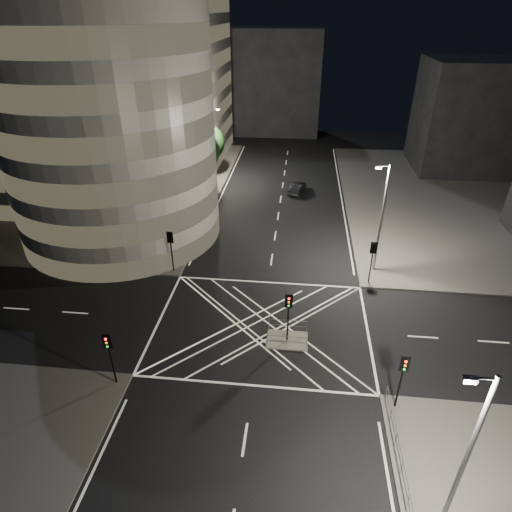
# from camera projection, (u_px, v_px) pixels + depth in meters

# --- Properties ---
(ground) EXTENTS (120.00, 120.00, 0.00)m
(ground) POSITION_uv_depth(u_px,v_px,m) (262.00, 326.00, 32.75)
(ground) COLOR black
(ground) RESTS_ON ground
(sidewalk_far_left) EXTENTS (42.00, 42.00, 0.15)m
(sidewalk_far_left) POSITION_uv_depth(u_px,v_px,m) (70.00, 184.00, 58.57)
(sidewalk_far_left) COLOR #575552
(sidewalk_far_left) RESTS_ON ground
(central_island) EXTENTS (3.00, 2.00, 0.15)m
(central_island) POSITION_uv_depth(u_px,v_px,m) (287.00, 340.00, 31.24)
(central_island) COLOR slate
(central_island) RESTS_ON ground
(office_tower_curved) EXTENTS (30.00, 29.00, 27.20)m
(office_tower_curved) POSITION_uv_depth(u_px,v_px,m) (81.00, 101.00, 44.36)
(office_tower_curved) COLOR #9A9892
(office_tower_curved) RESTS_ON sidewalk_far_left
(office_block_rear) EXTENTS (24.00, 16.00, 22.00)m
(office_block_rear) POSITION_uv_depth(u_px,v_px,m) (145.00, 82.00, 65.19)
(office_block_rear) COLOR #9A9892
(office_block_rear) RESTS_ON sidewalk_far_left
(building_right_far) EXTENTS (14.00, 12.00, 15.00)m
(building_right_far) POSITION_uv_depth(u_px,v_px,m) (471.00, 116.00, 60.79)
(building_right_far) COLOR black
(building_right_far) RESTS_ON sidewalk_far_right
(building_far_end) EXTENTS (18.00, 8.00, 18.00)m
(building_far_end) POSITION_uv_depth(u_px,v_px,m) (271.00, 83.00, 78.34)
(building_far_end) COLOR black
(building_far_end) RESTS_ON ground
(tree_a) EXTENTS (4.48, 4.48, 7.08)m
(tree_a) POSITION_uv_depth(u_px,v_px,m) (157.00, 215.00, 39.10)
(tree_a) COLOR black
(tree_a) RESTS_ON sidewalk_far_left
(tree_b) EXTENTS (4.27, 4.27, 7.17)m
(tree_b) POSITION_uv_depth(u_px,v_px,m) (175.00, 189.00, 44.14)
(tree_b) COLOR black
(tree_b) RESTS_ON sidewalk_far_left
(tree_c) EXTENTS (4.07, 4.07, 7.34)m
(tree_c) POSITION_uv_depth(u_px,v_px,m) (189.00, 168.00, 49.15)
(tree_c) COLOR black
(tree_c) RESTS_ON sidewalk_far_left
(tree_d) EXTENTS (4.99, 4.99, 8.15)m
(tree_d) POSITION_uv_depth(u_px,v_px,m) (200.00, 150.00, 54.15)
(tree_d) COLOR black
(tree_d) RESTS_ON sidewalk_far_left
(tree_e) EXTENTS (4.11, 4.11, 6.94)m
(tree_e) POSITION_uv_depth(u_px,v_px,m) (210.00, 143.00, 59.66)
(tree_e) COLOR black
(tree_e) RESTS_ON sidewalk_far_left
(traffic_signal_fl) EXTENTS (0.55, 0.22, 4.00)m
(traffic_signal_fl) POSITION_uv_depth(u_px,v_px,m) (171.00, 244.00, 37.93)
(traffic_signal_fl) COLOR black
(traffic_signal_fl) RESTS_ON sidewalk_far_left
(traffic_signal_nl) EXTENTS (0.55, 0.22, 4.00)m
(traffic_signal_nl) POSITION_uv_depth(u_px,v_px,m) (109.00, 350.00, 26.26)
(traffic_signal_nl) COLOR black
(traffic_signal_nl) RESTS_ON sidewalk_near_left
(traffic_signal_fr) EXTENTS (0.55, 0.22, 4.00)m
(traffic_signal_fr) POSITION_uv_depth(u_px,v_px,m) (373.00, 255.00, 36.30)
(traffic_signal_fr) COLOR black
(traffic_signal_fr) RESTS_ON sidewalk_far_right
(traffic_signal_nr) EXTENTS (0.55, 0.22, 4.00)m
(traffic_signal_nr) POSITION_uv_depth(u_px,v_px,m) (403.00, 373.00, 24.63)
(traffic_signal_nr) COLOR black
(traffic_signal_nr) RESTS_ON sidewalk_near_right
(traffic_signal_island) EXTENTS (0.55, 0.22, 4.00)m
(traffic_signal_island) POSITION_uv_depth(u_px,v_px,m) (288.00, 309.00, 29.81)
(traffic_signal_island) COLOR black
(traffic_signal_island) RESTS_ON central_island
(street_lamp_left_near) EXTENTS (1.25, 0.25, 10.00)m
(street_lamp_left_near) POSITION_uv_depth(u_px,v_px,m) (177.00, 194.00, 41.12)
(street_lamp_left_near) COLOR slate
(street_lamp_left_near) RESTS_ON sidewalk_far_left
(street_lamp_left_far) EXTENTS (1.25, 0.25, 10.00)m
(street_lamp_left_far) POSITION_uv_depth(u_px,v_px,m) (213.00, 143.00, 56.57)
(street_lamp_left_far) COLOR slate
(street_lamp_left_far) RESTS_ON sidewalk_far_left
(street_lamp_right_far) EXTENTS (1.25, 0.25, 10.00)m
(street_lamp_right_far) POSITION_uv_depth(u_px,v_px,m) (381.00, 216.00, 36.80)
(street_lamp_right_far) COLOR slate
(street_lamp_right_far) RESTS_ON sidewalk_far_right
(street_lamp_right_near) EXTENTS (1.25, 0.25, 10.00)m
(street_lamp_right_near) POSITION_uv_depth(u_px,v_px,m) (464.00, 459.00, 17.07)
(street_lamp_right_near) COLOR slate
(street_lamp_right_near) RESTS_ON sidewalk_near_right
(railing_near_right) EXTENTS (0.06, 11.70, 1.10)m
(railing_near_right) POSITION_uv_depth(u_px,v_px,m) (405.00, 484.00, 21.20)
(railing_near_right) COLOR slate
(railing_near_right) RESTS_ON sidewalk_near_right
(railing_island_south) EXTENTS (2.80, 0.06, 1.10)m
(railing_island_south) POSITION_uv_depth(u_px,v_px,m) (287.00, 342.00, 30.15)
(railing_island_south) COLOR slate
(railing_island_south) RESTS_ON central_island
(railing_island_north) EXTENTS (2.80, 0.06, 1.10)m
(railing_island_north) POSITION_uv_depth(u_px,v_px,m) (288.00, 326.00, 31.70)
(railing_island_north) COLOR slate
(railing_island_north) RESTS_ON central_island
(sedan) EXTENTS (2.40, 4.40, 1.38)m
(sedan) POSITION_uv_depth(u_px,v_px,m) (297.00, 188.00, 55.81)
(sedan) COLOR black
(sedan) RESTS_ON ground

